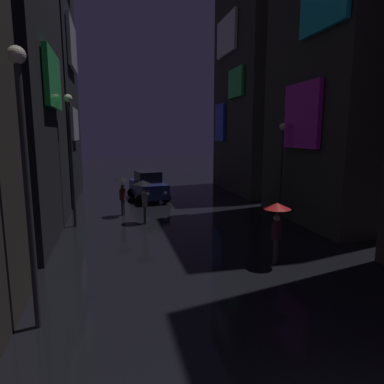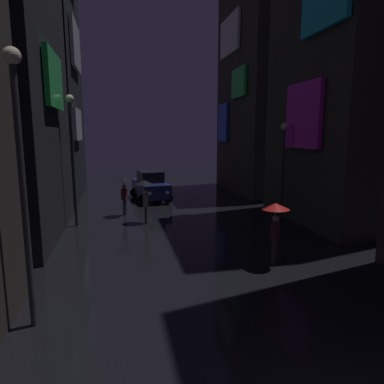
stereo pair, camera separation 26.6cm
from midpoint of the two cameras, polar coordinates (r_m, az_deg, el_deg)
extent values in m
cube|color=#26E54C|center=(15.17, -21.56, 16.87)|extent=(0.20, 3.09, 2.16)
cube|color=black|center=(26.21, -23.98, 27.01)|extent=(4.00, 8.17, 24.96)
cube|color=white|center=(22.72, -18.21, 10.64)|extent=(0.20, 3.26, 1.92)
cube|color=white|center=(24.67, -18.52, 22.04)|extent=(0.20, 3.98, 2.88)
cube|color=#33302D|center=(19.21, 24.30, 24.86)|extent=(4.00, 7.32, 19.25)
cube|color=#F226D8|center=(16.78, 18.49, 11.99)|extent=(0.20, 2.85, 2.96)
cube|color=#33302D|center=(27.02, 11.46, 16.45)|extent=(4.00, 8.37, 15.21)
cube|color=#264CF9|center=(27.91, 5.52, 11.44)|extent=(0.20, 2.10, 2.90)
cube|color=#26E54C|center=(24.89, 8.14, 17.61)|extent=(0.20, 2.57, 1.96)
cube|color=white|center=(27.65, 6.61, 24.50)|extent=(0.20, 3.97, 2.66)
cylinder|color=#38332D|center=(16.77, -7.20, -3.88)|extent=(0.12, 0.12, 0.85)
cylinder|color=#38332D|center=(16.95, -7.26, -3.74)|extent=(0.12, 0.12, 0.85)
cube|color=gray|center=(16.71, -7.29, -1.39)|extent=(0.22, 0.34, 0.60)
sphere|color=beige|center=(16.63, -7.32, -0.01)|extent=(0.22, 0.22, 0.22)
cylinder|color=gray|center=(16.87, -7.52, -1.12)|extent=(0.09, 0.09, 0.50)
cylinder|color=slate|center=(16.81, -7.55, 0.00)|extent=(0.02, 0.02, 0.77)
cone|color=black|center=(16.74, -7.58, 1.64)|extent=(0.90, 0.90, 0.20)
cylinder|color=#38332D|center=(12.14, 14.31, -9.44)|extent=(0.12, 0.12, 0.85)
cylinder|color=#38332D|center=(11.98, 14.01, -9.69)|extent=(0.12, 0.12, 0.85)
cube|color=#4C1E23|center=(11.84, 14.31, -6.24)|extent=(0.40, 0.39, 0.60)
sphere|color=beige|center=(11.74, 14.39, -4.32)|extent=(0.22, 0.22, 0.22)
cylinder|color=#4C1E23|center=(11.65, 14.25, -6.25)|extent=(0.09, 0.09, 0.50)
cylinder|color=slate|center=(11.56, 14.32, -4.65)|extent=(0.02, 0.02, 0.77)
cone|color=red|center=(11.46, 14.42, -2.30)|extent=(0.90, 0.90, 0.20)
cylinder|color=#2D2D38|center=(18.84, -10.64, -2.47)|extent=(0.12, 0.12, 0.85)
cylinder|color=#2D2D38|center=(18.68, -10.87, -2.58)|extent=(0.12, 0.12, 0.85)
cube|color=#4C1E23|center=(18.62, -10.82, -0.34)|extent=(0.35, 0.40, 0.60)
sphere|color=#9E7051|center=(18.56, -10.86, 0.90)|extent=(0.22, 0.22, 0.22)
cylinder|color=#4C1E23|center=(18.43, -10.91, -0.29)|extent=(0.09, 0.09, 0.50)
cylinder|color=slate|center=(18.38, -10.95, 0.74)|extent=(0.02, 0.02, 0.77)
cone|color=black|center=(18.31, -11.00, 2.24)|extent=(0.90, 0.90, 0.20)
cube|color=navy|center=(22.76, -6.60, 0.60)|extent=(2.26, 4.30, 0.90)
cube|color=black|center=(22.65, -6.64, 2.60)|extent=(1.69, 2.03, 0.70)
cylinder|color=black|center=(21.78, -3.67, -0.97)|extent=(0.66, 0.31, 0.64)
cylinder|color=black|center=(21.38, -7.82, -1.24)|extent=(0.66, 0.31, 0.64)
cylinder|color=black|center=(24.30, -5.48, 0.13)|extent=(0.66, 0.31, 0.64)
cylinder|color=black|center=(23.95, -9.22, -0.10)|extent=(0.66, 0.31, 0.64)
cube|color=white|center=(20.93, -3.77, -0.15)|extent=(0.21, 0.09, 0.14)
cube|color=white|center=(20.65, -6.70, -0.33)|extent=(0.21, 0.09, 0.14)
cylinder|color=#2D2D33|center=(8.16, -25.35, -1.75)|extent=(0.14, 0.14, 5.71)
sphere|color=#F9EFCC|center=(8.17, -26.98, 19.60)|extent=(0.36, 0.36, 0.36)
cylinder|color=#2D2D33|center=(16.75, -18.70, 4.10)|extent=(0.14, 0.14, 5.71)
sphere|color=#F9EFCC|center=(16.76, -19.28, 14.49)|extent=(0.36, 0.36, 0.36)
cylinder|color=#2D2D33|center=(17.66, 15.23, 2.56)|extent=(0.14, 0.14, 4.50)
sphere|color=#F9EFCC|center=(17.54, 15.59, 10.46)|extent=(0.36, 0.36, 0.36)
camera|label=1|loc=(0.13, -89.47, 0.09)|focal=32.00mm
camera|label=2|loc=(0.13, 90.53, -0.09)|focal=32.00mm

